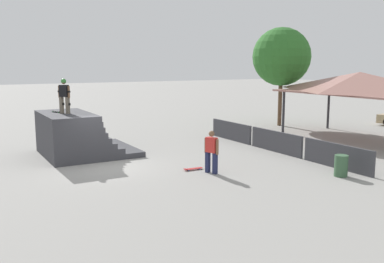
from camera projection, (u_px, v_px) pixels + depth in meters
ground_plane at (107, 167)px, 18.43m from camera, size 160.00×160.00×0.00m
quarter_pipe_ramp at (75, 137)px, 20.55m from camera, size 4.18×4.21×2.08m
skater_on_deck at (64, 94)px, 19.89m from camera, size 0.63×0.56×1.63m
skateboard_on_deck at (58, 111)px, 20.43m from camera, size 0.83×0.47×0.09m
bystander_walking at (211, 150)px, 17.18m from camera, size 0.69×0.37×1.74m
skateboard_on_ground at (193, 169)px, 17.81m from camera, size 0.25×0.84×0.09m
barrier_fence at (276, 142)px, 21.42m from camera, size 11.47×0.12×1.05m
pavilion_shelter at (359, 83)px, 24.35m from camera, size 9.47×4.72×3.92m
tree_beside_pavilion at (281, 57)px, 29.88m from camera, size 4.07×4.07×6.90m
trash_bin at (341, 166)px, 16.78m from camera, size 0.52×0.52×0.85m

